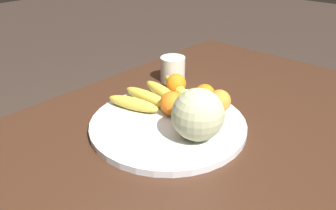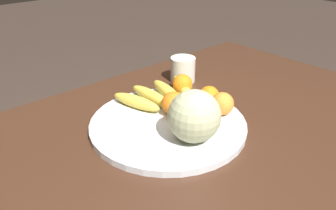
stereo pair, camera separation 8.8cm
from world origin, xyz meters
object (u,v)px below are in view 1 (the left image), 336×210
object	(u,v)px
melon	(198,115)
orange_front_left	(172,103)
fruit_bowl	(168,123)
orange_mid_center	(176,84)
ceramic_mug	(173,69)
orange_back_left	(219,101)
banana_bunch	(155,95)
orange_back_right	(205,94)
orange_front_right	(194,103)
kitchen_table	(189,151)

from	to	relation	value
melon	orange_front_left	world-z (taller)	melon
fruit_bowl	orange_front_left	distance (m)	0.06
orange_front_left	orange_mid_center	world-z (taller)	orange_front_left
fruit_bowl	orange_mid_center	xyz separation A→B (m)	(-0.15, -0.10, 0.04)
orange_front_left	ceramic_mug	distance (m)	0.28
melon	orange_back_left	bearing A→B (deg)	-166.55
banana_bunch	orange_mid_center	size ratio (longest dim) A/B	4.21
banana_bunch	orange_back_right	bearing A→B (deg)	-139.31
orange_front_right	orange_mid_center	bearing A→B (deg)	-119.21
orange_front_left	orange_front_right	size ratio (longest dim) A/B	1.04
ceramic_mug	orange_front_right	bearing A→B (deg)	53.00
kitchen_table	ceramic_mug	size ratio (longest dim) A/B	11.35
kitchen_table	banana_bunch	world-z (taller)	banana_bunch
orange_front_right	kitchen_table	bearing A→B (deg)	21.62
ceramic_mug	orange_back_left	bearing A→B (deg)	67.99
orange_mid_center	ceramic_mug	xyz separation A→B (m)	(-0.10, -0.10, -0.01)
orange_back_left	orange_front_left	bearing A→B (deg)	-40.60
orange_front_right	ceramic_mug	world-z (taller)	ceramic_mug
kitchen_table	orange_front_right	xyz separation A→B (m)	(-0.03, -0.01, 0.15)
ceramic_mug	fruit_bowl	bearing A→B (deg)	38.76
orange_front_left	orange_back_left	bearing A→B (deg)	139.40
melon	orange_front_left	size ratio (longest dim) A/B	1.91
kitchen_table	melon	world-z (taller)	melon
fruit_bowl	orange_back_left	world-z (taller)	orange_back_left
orange_mid_center	orange_back_right	xyz separation A→B (m)	(-0.00, 0.11, -0.00)
orange_front_left	orange_back_left	xyz separation A→B (m)	(-0.10, 0.09, -0.00)
fruit_bowl	orange_back_right	xyz separation A→B (m)	(-0.15, 0.01, 0.04)
banana_bunch	orange_front_left	xyz separation A→B (m)	(0.03, 0.09, 0.02)
kitchen_table	fruit_bowl	xyz separation A→B (m)	(0.05, -0.04, 0.11)
fruit_bowl	melon	xyz separation A→B (m)	(0.01, 0.11, 0.07)
orange_front_right	orange_back_left	size ratio (longest dim) A/B	1.01
fruit_bowl	melon	bearing A→B (deg)	84.69
melon	orange_front_right	size ratio (longest dim) A/B	1.99
kitchen_table	orange_back_right	size ratio (longest dim) A/B	22.81
orange_front_right	ceramic_mug	size ratio (longest dim) A/B	0.54
orange_front_left	ceramic_mug	bearing A→B (deg)	-139.37
banana_bunch	ceramic_mug	xyz separation A→B (m)	(-0.19, -0.09, 0.01)
fruit_bowl	ceramic_mug	world-z (taller)	ceramic_mug
fruit_bowl	kitchen_table	bearing A→B (deg)	146.66
banana_bunch	ceramic_mug	world-z (taller)	ceramic_mug
melon	orange_mid_center	world-z (taller)	melon
fruit_bowl	banana_bunch	size ratio (longest dim) A/B	1.61
orange_back_left	fruit_bowl	bearing A→B (deg)	-26.87
fruit_bowl	orange_back_left	size ratio (longest dim) A/B	6.54
kitchen_table	orange_back_left	xyz separation A→B (m)	(-0.09, 0.04, 0.15)
orange_front_left	orange_back_right	size ratio (longest dim) A/B	1.13
melon	ceramic_mug	size ratio (longest dim) A/B	1.08
kitchen_table	orange_back_right	distance (m)	0.18
melon	banana_bunch	bearing A→B (deg)	-109.06
orange_mid_center	fruit_bowl	bearing A→B (deg)	33.81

